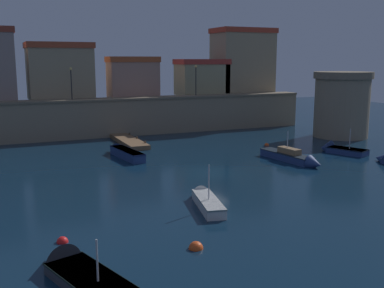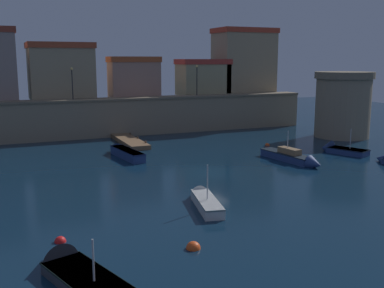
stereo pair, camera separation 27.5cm
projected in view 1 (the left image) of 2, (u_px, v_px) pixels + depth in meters
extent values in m
plane|color=#0C2338|center=(211.00, 172.00, 38.36)|extent=(123.12, 123.12, 0.00)
cube|color=gray|center=(135.00, 117.00, 57.59)|extent=(46.60, 2.49, 4.41)
cube|color=#73644F|center=(135.00, 98.00, 57.17)|extent=(46.60, 2.79, 0.24)
cube|color=tan|center=(60.00, 74.00, 57.06)|extent=(7.58, 5.70, 6.21)
cube|color=#AC452A|center=(58.00, 45.00, 56.43)|extent=(7.88, 5.93, 0.70)
cube|color=tan|center=(133.00, 80.00, 59.62)|extent=(6.31, 3.22, 4.53)
cube|color=#B4512A|center=(133.00, 59.00, 59.15)|extent=(6.56, 3.35, 0.70)
cube|color=tan|center=(202.00, 80.00, 63.98)|extent=(6.74, 4.13, 4.21)
cube|color=#B4382F|center=(202.00, 62.00, 63.54)|extent=(7.01, 4.29, 0.70)
cube|color=tan|center=(242.00, 64.00, 66.72)|extent=(8.13, 5.20, 8.55)
cube|color=#B53D29|center=(243.00, 31.00, 65.89)|extent=(8.45, 5.41, 0.70)
cylinder|color=gray|center=(341.00, 108.00, 55.59)|extent=(6.42, 6.42, 7.03)
cylinder|color=#776852|center=(343.00, 75.00, 54.89)|extent=(6.93, 6.93, 0.80)
cube|color=brown|center=(129.00, 141.00, 51.70)|extent=(2.10, 9.15, 0.48)
cylinder|color=brown|center=(129.00, 136.00, 54.80)|extent=(0.20, 0.20, 0.70)
cylinder|color=brown|center=(137.00, 140.00, 52.05)|extent=(0.20, 0.20, 0.70)
cylinder|color=brown|center=(145.00, 144.00, 49.30)|extent=(0.20, 0.20, 0.70)
cylinder|color=black|center=(71.00, 85.00, 53.84)|extent=(0.12, 0.12, 3.41)
sphere|color=#F9D172|center=(71.00, 69.00, 53.51)|extent=(0.32, 0.32, 0.32)
cylinder|color=black|center=(196.00, 81.00, 60.08)|extent=(0.12, 0.12, 3.60)
sphere|color=#F9D172|center=(196.00, 66.00, 59.73)|extent=(0.32, 0.32, 0.32)
cube|color=silver|center=(208.00, 204.00, 28.99)|extent=(2.14, 4.74, 0.65)
cone|color=silver|center=(199.00, 191.00, 31.78)|extent=(1.38, 1.50, 1.13)
cube|color=#4D6368|center=(208.00, 199.00, 28.94)|extent=(2.18, 4.84, 0.08)
cylinder|color=#B2B2B7|center=(209.00, 182.00, 28.63)|extent=(0.08, 0.08, 2.21)
cube|color=#333338|center=(94.00, 284.00, 18.70)|extent=(3.46, 5.74, 0.52)
cone|color=#333338|center=(57.00, 258.00, 21.17)|extent=(2.12, 1.88, 1.77)
cube|color=black|center=(94.00, 279.00, 18.66)|extent=(3.53, 5.86, 0.08)
cylinder|color=#B2B2B7|center=(97.00, 261.00, 18.27)|extent=(0.08, 0.08, 1.76)
cube|color=navy|center=(286.00, 156.00, 43.02)|extent=(2.12, 6.09, 0.70)
cone|color=navy|center=(315.00, 164.00, 39.94)|extent=(1.48, 1.55, 1.32)
cube|color=black|center=(287.00, 153.00, 42.96)|extent=(2.16, 6.22, 0.08)
cube|color=olive|center=(289.00, 151.00, 42.61)|extent=(1.14, 2.46, 0.52)
cylinder|color=#B2B2B7|center=(288.00, 142.00, 42.70)|extent=(0.08, 0.08, 2.08)
cube|color=navy|center=(347.00, 151.00, 45.87)|extent=(3.11, 4.14, 0.57)
cone|color=navy|center=(326.00, 148.00, 47.46)|extent=(1.98, 1.63, 1.70)
cube|color=black|center=(347.00, 149.00, 45.83)|extent=(3.17, 4.23, 0.08)
cylinder|color=#B2B2B7|center=(350.00, 139.00, 45.51)|extent=(0.08, 0.08, 2.00)
cube|color=navy|center=(127.00, 154.00, 43.85)|extent=(1.94, 5.87, 0.82)
cone|color=navy|center=(114.00, 148.00, 46.83)|extent=(1.33, 1.54, 1.16)
cube|color=#0F1940|center=(127.00, 150.00, 43.78)|extent=(1.98, 5.99, 0.08)
cone|color=navy|center=(381.00, 159.00, 42.51)|extent=(1.34, 1.44, 1.30)
sphere|color=#EA4C19|center=(196.00, 249.00, 22.90)|extent=(0.74, 0.74, 0.74)
sphere|color=red|center=(62.00, 242.00, 23.69)|extent=(0.60, 0.60, 0.60)
sphere|color=#EA4C19|center=(267.00, 145.00, 50.58)|extent=(0.50, 0.50, 0.50)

